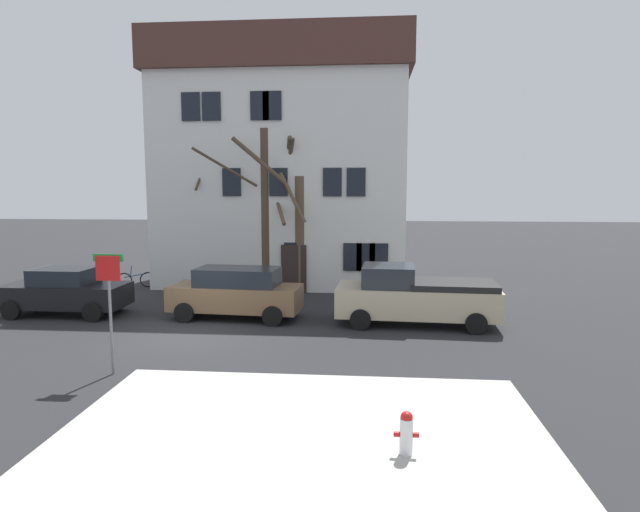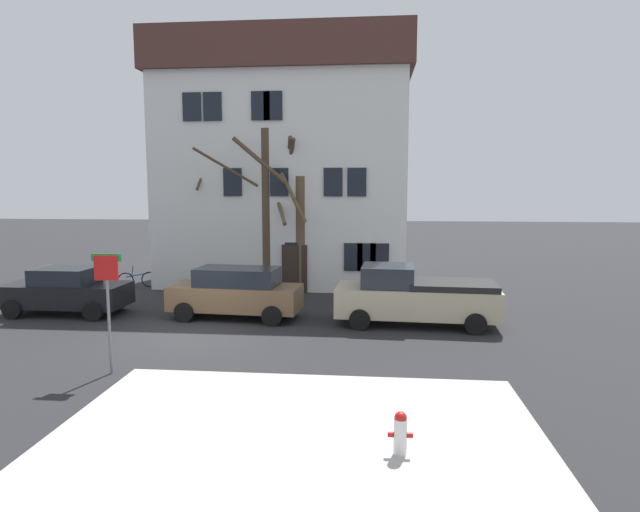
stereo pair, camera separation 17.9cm
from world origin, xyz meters
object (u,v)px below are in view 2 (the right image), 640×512
Objects in this scene: building_main at (286,162)px; car_black_sedan at (66,291)px; fire_hydrant at (400,432)px; pickup_truck_beige at (415,296)px; tree_bare_mid at (268,204)px; bicycle_leaning at (138,279)px; tree_bare_near at (219,206)px; tree_bare_far at (299,226)px; street_sign_pole at (107,291)px; car_brown_wagon at (236,292)px.

building_main reaches higher than car_black_sedan.
building_main is 15.87× the size of fire_hydrant.
pickup_truck_beige is at bearing -55.63° from building_main.
tree_bare_mid is 7.11m from bicycle_leaning.
pickup_truck_beige reaches higher than car_black_sedan.
tree_bare_mid reaches higher than pickup_truck_beige.
tree_bare_near is 1.34× the size of pickup_truck_beige.
tree_bare_near is 2.23m from tree_bare_mid.
car_black_sedan is (-6.46, -5.07, -2.99)m from tree_bare_mid.
building_main is at bearing 104.99° from fire_hydrant.
tree_bare_far is (1.35, -0.01, -0.92)m from tree_bare_mid.
building_main is 3.53m from tree_bare_mid.
tree_bare_mid is 2.38× the size of street_sign_pole.
pickup_truck_beige is at bearing -24.89° from bicycle_leaning.
building_main is 2.18× the size of pickup_truck_beige.
tree_bare_near is 2.45× the size of street_sign_pole.
tree_bare_far is at bearing 73.11° from car_brown_wagon.
tree_bare_near reaches higher than street_sign_pole.
tree_bare_mid is (-0.33, -2.92, -1.96)m from building_main.
fire_hydrant is at bearing -63.78° from tree_bare_near.
tree_bare_mid is 1.63m from tree_bare_far.
tree_bare_far is at bearing -1.14° from tree_bare_near.
tree_bare_near is 7.26m from car_black_sedan.
tree_bare_near reaches higher than tree_bare_far.
tree_bare_mid is at bearing -1.67° from tree_bare_near.
car_brown_wagon reaches higher than fire_hydrant.
street_sign_pole reaches higher than bicycle_leaning.
car_brown_wagon is (2.04, -5.13, -2.83)m from tree_bare_near.
tree_bare_mid is 9.50× the size of fire_hydrant.
building_main is 14.57m from street_sign_pole.
building_main is at bearing 21.88° from bicycle_leaning.
tree_bare_near is 10.22m from pickup_truck_beige.
building_main is at bearing 124.37° from pickup_truck_beige.
tree_bare_near is at bearing 111.64° from car_brown_wagon.
fire_hydrant is at bearing -28.15° from street_sign_pole.
car_brown_wagon is (-1.54, -5.06, -1.99)m from tree_bare_far.
car_black_sedan is 2.63× the size of bicycle_leaning.
pickup_truck_beige is (5.66, -8.27, -4.85)m from building_main.
car_brown_wagon reaches higher than bicycle_leaning.
tree_bare_far is 1.10× the size of pickup_truck_beige.
tree_bare_mid is (2.22, -0.06, 0.08)m from tree_bare_near.
street_sign_pole is (-6.88, 3.68, 1.57)m from fire_hydrant.
tree_bare_far is 7.34m from pickup_truck_beige.
tree_bare_far is at bearing -0.27° from tree_bare_mid.
tree_bare_far is at bearing 73.82° from street_sign_pole.
street_sign_pole is (0.38, -11.06, -1.69)m from tree_bare_near.
building_main reaches higher than tree_bare_mid.
car_black_sedan is 5.40m from bicycle_leaning.
pickup_truck_beige is (8.21, -5.41, -2.80)m from tree_bare_near.
tree_bare_near is 6.21m from car_brown_wagon.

